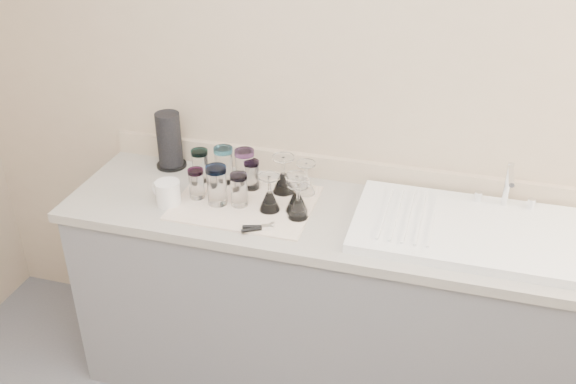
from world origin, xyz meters
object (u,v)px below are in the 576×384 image
(tumbler_extra, at_px, (252,175))
(goblet_back_left, at_px, (283,180))
(tumbler_teal, at_px, (200,165))
(tumbler_purple, at_px, (245,168))
(can_opener, at_px, (258,228))
(paper_towel_roll, at_px, (169,141))
(tumbler_lavender, at_px, (239,190))
(goblet_front_right, at_px, (297,199))
(tumbler_magenta, at_px, (196,183))
(tumbler_blue, at_px, (217,185))
(white_mug, at_px, (168,193))
(sink_unit, at_px, (465,229))
(goblet_extra, at_px, (298,206))
(tumbler_cyan, at_px, (224,165))
(goblet_front_left, at_px, (269,198))
(goblet_back_right, at_px, (306,183))

(tumbler_extra, xyz_separation_m, goblet_back_left, (0.13, 0.01, -0.01))
(tumbler_teal, height_order, tumbler_purple, tumbler_purple)
(can_opener, distance_m, paper_towel_roll, 0.69)
(tumbler_lavender, relative_size, goblet_front_right, 0.87)
(tumbler_magenta, bearing_deg, tumbler_lavender, -2.82)
(tumbler_blue, distance_m, white_mug, 0.20)
(sink_unit, xyz_separation_m, tumbler_lavender, (-0.87, -0.05, 0.06))
(can_opener, bearing_deg, white_mug, 167.45)
(goblet_extra, bearing_deg, can_opener, -132.71)
(goblet_back_left, relative_size, white_mug, 1.08)
(tumbler_cyan, bearing_deg, goblet_front_right, -22.24)
(tumbler_purple, relative_size, can_opener, 1.34)
(goblet_front_left, xyz_separation_m, goblet_front_right, (0.10, 0.02, 0.00))
(white_mug, bearing_deg, goblet_back_left, 26.99)
(tumbler_cyan, relative_size, goblet_front_left, 1.06)
(tumbler_magenta, xyz_separation_m, goblet_back_left, (0.32, 0.14, -0.01))
(goblet_back_right, height_order, goblet_extra, goblet_extra)
(tumbler_cyan, distance_m, goblet_front_right, 0.39)
(tumbler_extra, distance_m, goblet_back_left, 0.13)
(goblet_back_right, distance_m, can_opener, 0.34)
(goblet_front_left, xyz_separation_m, paper_towel_roll, (-0.54, 0.25, 0.06))
(paper_towel_roll, bearing_deg, sink_unit, -8.88)
(tumbler_lavender, relative_size, goblet_back_right, 0.98)
(goblet_front_left, bearing_deg, goblet_front_right, 10.72)
(tumbler_purple, distance_m, goblet_back_left, 0.17)
(tumbler_purple, distance_m, goblet_back_right, 0.26)
(sink_unit, distance_m, goblet_back_right, 0.66)
(tumbler_purple, distance_m, paper_towel_roll, 0.40)
(sink_unit, height_order, goblet_back_left, sink_unit)
(goblet_extra, xyz_separation_m, can_opener, (-0.12, -0.13, -0.04))
(tumbler_purple, distance_m, can_opener, 0.36)
(tumbler_magenta, distance_m, can_opener, 0.36)
(tumbler_extra, bearing_deg, tumbler_lavender, -91.29)
(goblet_front_right, relative_size, goblet_extra, 1.08)
(tumbler_magenta, bearing_deg, tumbler_blue, -12.24)
(goblet_back_left, relative_size, goblet_extra, 1.11)
(tumbler_blue, relative_size, white_mug, 1.10)
(tumbler_magenta, xyz_separation_m, can_opener, (0.32, -0.16, -0.06))
(tumbler_extra, height_order, goblet_front_left, goblet_front_left)
(tumbler_cyan, xyz_separation_m, goblet_back_right, (0.36, 0.00, -0.03))
(tumbler_magenta, xyz_separation_m, goblet_back_right, (0.42, 0.16, -0.02))
(tumbler_cyan, height_order, tumbler_lavender, tumbler_cyan)
(goblet_extra, bearing_deg, tumbler_teal, 160.14)
(tumbler_lavender, distance_m, goblet_extra, 0.25)
(sink_unit, height_order, goblet_front_right, sink_unit)
(can_opener, bearing_deg, tumbler_magenta, 152.70)
(tumbler_magenta, bearing_deg, can_opener, -27.30)
(tumbler_purple, height_order, tumbler_blue, tumbler_blue)
(tumbler_magenta, xyz_separation_m, goblet_extra, (0.43, -0.03, -0.02))
(tumbler_teal, bearing_deg, goblet_back_left, 0.64)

